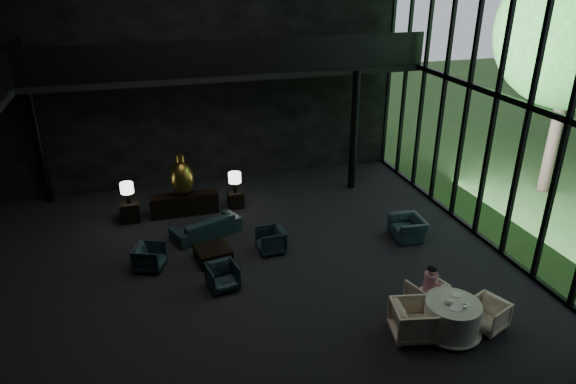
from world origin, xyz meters
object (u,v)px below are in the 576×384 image
object	(u,v)px
child	(431,278)
table_lamp_right	(235,178)
side_table_left	(130,211)
side_table_right	(235,199)
window_armchair	(408,227)
table_lamp_left	(127,189)
sofa	(206,224)
lounge_armchair_east	(271,240)
dining_table	(451,320)
lounge_armchair_south	(223,277)
coffee_table	(213,254)
dining_chair_west	(413,318)
bronze_urn	(182,178)
console	(184,204)
dining_chair_east	(487,314)
dining_chair_north	(426,294)
lounge_armchair_west	(150,257)

from	to	relation	value
child	table_lamp_right	bearing A→B (deg)	-63.29
side_table_left	side_table_right	distance (m)	3.20
window_armchair	table_lamp_right	bearing A→B (deg)	-124.96
table_lamp_left	sofa	distance (m)	2.63
lounge_armchair_east	dining_table	size ratio (longest dim) A/B	0.52
side_table_left	side_table_right	world-z (taller)	side_table_left
lounge_armchair_south	coffee_table	bearing A→B (deg)	81.63
dining_table	dining_chair_west	xyz separation A→B (m)	(-0.82, 0.13, 0.14)
lounge_armchair_south	side_table_left	bearing A→B (deg)	105.76
coffee_table	child	distance (m)	5.49
dining_table	bronze_urn	bearing A→B (deg)	123.59
lounge_armchair_south	side_table_right	bearing A→B (deg)	65.02
side_table_left	table_lamp_left	world-z (taller)	table_lamp_left
console	dining_chair_west	bearing A→B (deg)	-60.75
side_table_left	dining_chair_east	distance (m)	10.20
bronze_urn	dining_chair_north	bearing A→B (deg)	-52.84
bronze_urn	side_table_right	world-z (taller)	bronze_urn
sofa	dining_table	world-z (taller)	dining_table
lounge_armchair_south	lounge_armchair_west	bearing A→B (deg)	129.63
dining_chair_north	dining_chair_east	bearing A→B (deg)	115.24
console	dining_chair_east	world-z (taller)	dining_chair_east
sofa	coffee_table	bearing A→B (deg)	67.30
coffee_table	bronze_urn	bearing A→B (deg)	98.29
dining_chair_east	coffee_table	bearing A→B (deg)	-151.96
side_table_left	side_table_right	xyz separation A→B (m)	(3.20, 0.06, -0.04)
window_armchair	dining_chair_north	world-z (taller)	window_armchair
window_armchair	coffee_table	bearing A→B (deg)	-90.61
console	table_lamp_left	xyz separation A→B (m)	(-1.60, -0.05, 0.73)
bronze_urn	table_lamp_left	size ratio (longest dim) A/B	1.99
lounge_armchair_east	coffee_table	xyz separation A→B (m)	(-1.56, -0.04, -0.15)
window_armchair	dining_table	bearing A→B (deg)	-12.53
table_lamp_left	lounge_armchair_west	size ratio (longest dim) A/B	0.99
side_table_left	table_lamp_left	size ratio (longest dim) A/B	0.94
dining_chair_north	child	world-z (taller)	child
table_lamp_left	coffee_table	xyz separation A→B (m)	(2.03, -2.89, -0.87)
lounge_armchair_east	dining_chair_east	size ratio (longest dim) A/B	1.01
lounge_armchair_west	lounge_armchair_south	bearing A→B (deg)	-108.11
table_lamp_right	window_armchair	distance (m)	5.41
bronze_urn	coffee_table	xyz separation A→B (m)	(0.43, -2.94, -1.01)
lounge_armchair_west	window_armchair	xyz separation A→B (m)	(6.99, -0.41, 0.04)
console	dining_table	size ratio (longest dim) A/B	1.60
side_table_right	lounge_armchair_south	size ratio (longest dim) A/B	0.83
side_table_left	dining_table	bearing A→B (deg)	-48.46
coffee_table	lounge_armchair_west	bearing A→B (deg)	177.36
sofa	window_armchair	bearing A→B (deg)	140.13
side_table_left	sofa	xyz separation A→B (m)	(2.05, -1.54, 0.06)
dining_chair_east	dining_table	bearing A→B (deg)	-116.08
lounge_armchair_west	dining_table	xyz separation A→B (m)	(5.91, -4.30, 0.00)
bronze_urn	side_table_right	size ratio (longest dim) A/B	2.48
sofa	dining_chair_west	size ratio (longest dim) A/B	1.96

